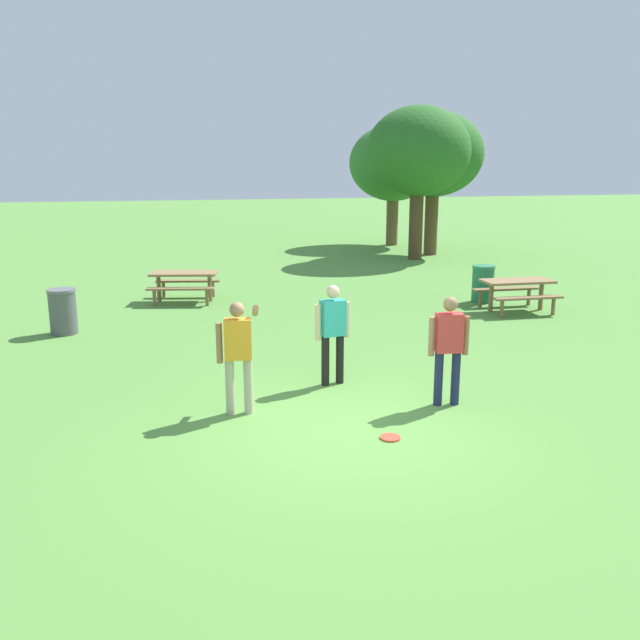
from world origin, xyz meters
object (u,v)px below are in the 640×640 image
at_px(tree_far_right, 434,155).
at_px(person_thrower, 449,344).
at_px(trash_can_further_along, 483,284).
at_px(tree_tall_left, 418,152).
at_px(trash_can_beside_table, 63,311).
at_px(person_bystander, 333,328).
at_px(picnic_table_far, 184,280).
at_px(frisbee, 390,438).
at_px(tree_broad_center, 394,164).
at_px(picnic_table_near, 517,288).
at_px(person_catcher, 238,349).

bearing_deg(tree_far_right, person_thrower, -112.41).
distance_m(trash_can_further_along, tree_tall_left, 8.74).
xyz_separation_m(trash_can_beside_table, tree_far_right, (12.56, 9.87, 3.36)).
relative_size(person_thrower, trash_can_beside_table, 1.71).
distance_m(person_thrower, tree_tall_left, 15.96).
xyz_separation_m(person_thrower, person_bystander, (-1.40, 1.34, 0.00)).
distance_m(picnic_table_far, trash_can_beside_table, 3.89).
xyz_separation_m(frisbee, tree_broad_center, (7.37, 20.17, 3.50)).
distance_m(frisbee, picnic_table_near, 8.69).
height_order(person_bystander, tree_broad_center, tree_broad_center).
distance_m(trash_can_beside_table, tree_far_right, 16.33).
height_order(person_bystander, picnic_table_far, person_bystander).
height_order(person_bystander, tree_far_right, tree_far_right).
distance_m(person_catcher, picnic_table_near, 9.07).
relative_size(person_thrower, tree_tall_left, 0.29).
bearing_deg(frisbee, trash_can_beside_table, 124.83).
bearing_deg(person_catcher, person_bystander, 29.75).
relative_size(person_thrower, picnic_table_far, 0.84).
height_order(person_thrower, person_bystander, same).
distance_m(picnic_table_near, picnic_table_far, 8.41).
relative_size(person_bystander, frisbee, 6.08).
relative_size(tree_tall_left, tree_broad_center, 1.08).
bearing_deg(person_catcher, picnic_table_far, 92.49).
relative_size(person_catcher, person_bystander, 1.00).
relative_size(frisbee, tree_tall_left, 0.05).
distance_m(picnic_table_near, tree_far_right, 10.91).
distance_m(person_catcher, tree_broad_center, 21.05).
height_order(person_catcher, tree_far_right, tree_far_right).
bearing_deg(tree_broad_center, person_catcher, -116.03).
bearing_deg(person_thrower, tree_tall_left, 69.73).
xyz_separation_m(frisbee, tree_far_right, (7.75, 16.78, 3.83)).
xyz_separation_m(person_catcher, tree_broad_center, (9.17, 18.77, 2.56)).
distance_m(trash_can_further_along, tree_far_right, 9.90).
bearing_deg(picnic_table_near, picnic_table_far, 157.88).
bearing_deg(person_bystander, trash_can_beside_table, 135.49).
height_order(person_catcher, trash_can_beside_table, person_catcher).
height_order(person_catcher, picnic_table_far, person_catcher).
bearing_deg(person_bystander, frisbee, -86.23).
distance_m(picnic_table_far, tree_broad_center, 14.42).
bearing_deg(picnic_table_far, tree_tall_left, 33.96).
height_order(picnic_table_far, tree_far_right, tree_far_right).
relative_size(trash_can_beside_table, tree_tall_left, 0.17).
bearing_deg(picnic_table_near, tree_far_right, 78.24).
xyz_separation_m(person_bystander, picnic_table_near, (5.79, 4.26, -0.38)).
bearing_deg(tree_tall_left, trash_can_beside_table, -142.55).
bearing_deg(tree_far_right, tree_broad_center, 96.38).
bearing_deg(trash_can_beside_table, tree_tall_left, 37.45).
distance_m(frisbee, picnic_table_far, 10.01).
relative_size(person_thrower, person_bystander, 1.00).
xyz_separation_m(picnic_table_near, tree_broad_center, (1.74, 13.58, 2.95)).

